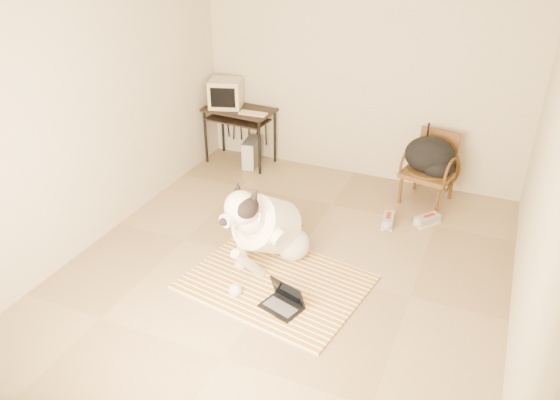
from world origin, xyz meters
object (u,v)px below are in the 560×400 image
Objects in this scene: crt_monitor at (226,93)px; backpack at (431,157)px; computer_desk at (239,117)px; dog at (267,228)px; rattan_chair at (430,168)px; laptop at (284,301)px; pc_tower at (252,153)px.

crt_monitor reaches higher than backpack.
backpack is (2.48, -0.13, -0.08)m from computer_desk.
dog is 2.33× the size of backpack.
computer_desk is at bearing 178.28° from rattan_chair.
laptop is 0.81× the size of crt_monitor.
rattan_chair is at bearing 89.98° from backpack.
pc_tower is at bearing -10.92° from computer_desk.
computer_desk is at bearing 123.10° from dog.
pc_tower is at bearing 177.66° from backpack.
crt_monitor reaches higher than rattan_chair.
crt_monitor is 2.71m from backpack.
pc_tower is 0.51× the size of rattan_chair.
backpack is (2.29, -0.09, 0.38)m from pc_tower.
rattan_chair is 0.17m from backpack.
pc_tower is (0.38, -0.07, -0.74)m from crt_monitor.
rattan_chair is (1.20, 1.89, 0.02)m from dog.
backpack is (2.68, -0.16, -0.36)m from crt_monitor.
computer_desk is at bearing 169.08° from pc_tower.
dog is at bearing -53.53° from crt_monitor.
dog reaches higher than pc_tower.
backpack is at bearing -3.00° from computer_desk.
dog is 2.36m from computer_desk.
dog reaches higher than computer_desk.
laptop is at bearing -108.01° from backpack.
laptop is at bearing -54.12° from dog.
dog is 3.28× the size of pc_tower.
computer_desk is (-1.28, 1.96, 0.25)m from dog.
computer_desk reaches higher than pc_tower.
pc_tower reaches higher than laptop.
rattan_chair is at bearing 72.37° from laptop.
pc_tower is (-1.51, 2.51, 0.11)m from laptop.
computer_desk is 1.14× the size of rattan_chair.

